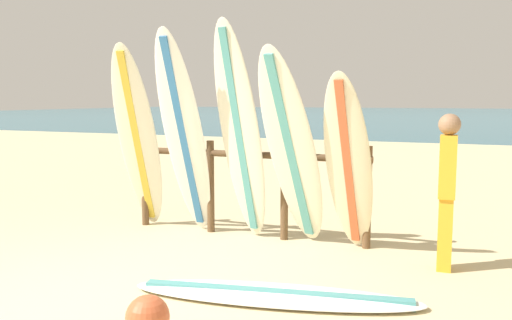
# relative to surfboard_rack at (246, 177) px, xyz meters

# --- Properties ---
(ocean_water) EXTENTS (120.00, 80.00, 0.01)m
(ocean_water) POSITION_rel_surfboard_rack_xyz_m (-0.31, 55.02, -0.71)
(ocean_water) COLOR teal
(ocean_water) RESTS_ON ground
(surfboard_rack) EXTENTS (2.99, 0.09, 1.13)m
(surfboard_rack) POSITION_rel_surfboard_rack_xyz_m (0.00, 0.00, 0.00)
(surfboard_rack) COLOR brown
(surfboard_rack) RESTS_ON ground
(surfboard_leaning_far_left) EXTENTS (0.62, 0.91, 2.30)m
(surfboard_leaning_far_left) POSITION_rel_surfboard_rack_xyz_m (-1.34, -0.27, 0.44)
(surfboard_leaning_far_left) COLOR silver
(surfboard_leaning_far_left) RESTS_ON ground
(surfboard_leaning_left) EXTENTS (0.55, 1.02, 2.42)m
(surfboard_leaning_left) POSITION_rel_surfboard_rack_xyz_m (-0.63, -0.36, 0.50)
(surfboard_leaning_left) COLOR white
(surfboard_leaning_left) RESTS_ON ground
(surfboard_leaning_center_left) EXTENTS (0.63, 0.83, 2.50)m
(surfboard_leaning_center_left) POSITION_rel_surfboard_rack_xyz_m (0.06, -0.30, 0.54)
(surfboard_leaning_center_left) COLOR silver
(surfboard_leaning_center_left) RESTS_ON ground
(surfboard_leaning_center) EXTENTS (0.78, 1.13, 2.19)m
(surfboard_leaning_center) POSITION_rel_surfboard_rack_xyz_m (0.69, -0.37, 0.39)
(surfboard_leaning_center) COLOR silver
(surfboard_leaning_center) RESTS_ON ground
(surfboard_leaning_center_right) EXTENTS (0.56, 0.87, 1.92)m
(surfboard_leaning_center_right) POSITION_rel_surfboard_rack_xyz_m (1.30, -0.33, 0.25)
(surfboard_leaning_center_right) COLOR beige
(surfboard_leaning_center_right) RESTS_ON ground
(surfboard_lying_on_sand) EXTENTS (2.48, 1.00, 0.08)m
(surfboard_lying_on_sand) POSITION_rel_surfboard_rack_xyz_m (1.04, -1.80, -0.67)
(surfboard_lying_on_sand) COLOR white
(surfboard_lying_on_sand) RESTS_ON ground
(beachgoer_standing) EXTENTS (0.20, 0.25, 1.50)m
(beachgoer_standing) POSITION_rel_surfboard_rack_xyz_m (2.28, -0.46, 0.12)
(beachgoer_standing) COLOR gold
(beachgoer_standing) RESTS_ON ground
(beach_ball) EXTENTS (0.30, 0.30, 0.30)m
(beach_ball) POSITION_rel_surfboard_rack_xyz_m (0.48, -2.81, -0.56)
(beach_ball) COLOR #CC5933
(beach_ball) RESTS_ON ground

